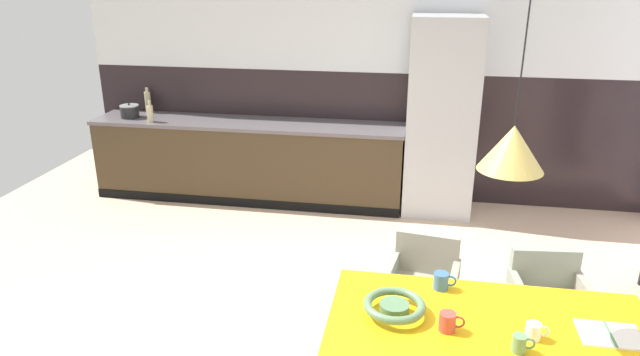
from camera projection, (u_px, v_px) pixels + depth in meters
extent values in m
cube|color=black|center=(370.00, 135.00, 6.52)|extent=(6.51, 0.12, 1.45)
cube|color=silver|center=(374.00, 3.00, 6.02)|extent=(6.51, 0.12, 1.45)
cube|color=#3D301D|center=(249.00, 162.00, 6.51)|extent=(3.50, 0.60, 0.87)
cube|color=#5B5559|center=(247.00, 123.00, 6.35)|extent=(3.53, 0.63, 0.04)
cube|color=black|center=(242.00, 203.00, 6.36)|extent=(3.50, 0.01, 0.10)
cube|color=#ADAFB2|center=(442.00, 118.00, 5.95)|extent=(0.72, 0.60, 2.09)
cube|color=#E9AD10|center=(491.00, 328.00, 3.03)|extent=(1.74, 0.93, 0.03)
cylinder|color=#EEAC0A|center=(346.00, 324.00, 3.68)|extent=(0.04, 0.04, 0.70)
cylinder|color=#F0AC15|center=(620.00, 352.00, 3.41)|extent=(0.04, 0.04, 0.70)
cube|color=gray|center=(549.00, 306.00, 3.77)|extent=(0.52, 0.51, 0.06)
cube|color=gray|center=(544.00, 268.00, 3.89)|extent=(0.46, 0.13, 0.29)
cube|color=gray|center=(586.00, 294.00, 3.72)|extent=(0.09, 0.42, 0.14)
cube|color=gray|center=(518.00, 291.00, 3.75)|extent=(0.09, 0.42, 0.14)
cylinder|color=black|center=(585.00, 353.00, 3.65)|extent=(0.02, 0.02, 0.39)
cylinder|color=black|center=(522.00, 350.00, 3.68)|extent=(0.02, 0.02, 0.39)
cylinder|color=black|center=(566.00, 319.00, 4.01)|extent=(0.02, 0.02, 0.39)
cylinder|color=black|center=(508.00, 317.00, 4.03)|extent=(0.02, 0.02, 0.39)
cylinder|color=black|center=(512.00, 355.00, 3.92)|extent=(0.06, 0.41, 0.02)
cube|color=gray|center=(421.00, 288.00, 4.02)|extent=(0.54, 0.53, 0.06)
cube|color=gray|center=(427.00, 252.00, 4.13)|extent=(0.46, 0.15, 0.31)
cube|color=gray|center=(454.00, 281.00, 3.92)|extent=(0.11, 0.42, 0.14)
cube|color=gray|center=(391.00, 271.00, 4.05)|extent=(0.11, 0.42, 0.14)
cylinder|color=black|center=(444.00, 334.00, 3.86)|extent=(0.02, 0.02, 0.36)
cylinder|color=black|center=(386.00, 323.00, 3.98)|extent=(0.02, 0.02, 0.36)
cylinder|color=black|center=(450.00, 305.00, 4.20)|extent=(0.02, 0.02, 0.36)
cylinder|color=black|center=(397.00, 295.00, 4.32)|extent=(0.02, 0.02, 0.36)
cylinder|color=black|center=(445.00, 339.00, 4.09)|extent=(0.08, 0.41, 0.02)
cylinder|color=black|center=(391.00, 329.00, 4.21)|extent=(0.08, 0.41, 0.02)
cylinder|color=#4C704C|center=(394.00, 309.00, 3.12)|extent=(0.16, 0.16, 0.07)
torus|color=#52724E|center=(394.00, 305.00, 3.11)|extent=(0.34, 0.34, 0.05)
cube|color=white|center=(594.00, 333.00, 2.95)|extent=(0.16, 0.23, 0.01)
cube|color=white|center=(626.00, 337.00, 2.93)|extent=(0.16, 0.23, 0.01)
cube|color=#4C7F4C|center=(610.00, 334.00, 2.94)|extent=(0.01, 0.23, 0.00)
cylinder|color=#335B93|center=(441.00, 281.00, 3.36)|extent=(0.09, 0.09, 0.10)
torus|color=#335B93|center=(451.00, 281.00, 3.35)|extent=(0.07, 0.01, 0.07)
cylinder|color=#B23D33|center=(447.00, 322.00, 2.97)|extent=(0.09, 0.09, 0.10)
torus|color=#B23D33|center=(458.00, 322.00, 2.96)|extent=(0.07, 0.01, 0.07)
cylinder|color=white|center=(533.00, 331.00, 2.91)|extent=(0.08, 0.08, 0.09)
torus|color=white|center=(544.00, 331.00, 2.90)|extent=(0.06, 0.01, 0.06)
cylinder|color=#5B8456|center=(519.00, 343.00, 2.81)|extent=(0.07, 0.07, 0.09)
torus|color=#5B8456|center=(529.00, 344.00, 2.80)|extent=(0.06, 0.01, 0.06)
cylinder|color=black|center=(130.00, 112.00, 6.51)|extent=(0.21, 0.21, 0.13)
cylinder|color=gray|center=(129.00, 106.00, 6.48)|extent=(0.21, 0.21, 0.01)
sphere|color=black|center=(129.00, 104.00, 6.47)|extent=(0.02, 0.02, 0.02)
cylinder|color=tan|center=(150.00, 114.00, 6.31)|extent=(0.07, 0.07, 0.18)
cylinder|color=tan|center=(149.00, 103.00, 6.27)|extent=(0.03, 0.03, 0.06)
cylinder|color=tan|center=(148.00, 102.00, 6.72)|extent=(0.07, 0.07, 0.25)
cylinder|color=tan|center=(147.00, 90.00, 6.67)|extent=(0.03, 0.03, 0.05)
cylinder|color=black|center=(529.00, 13.00, 2.49)|extent=(0.01, 0.01, 1.02)
cone|color=tan|center=(512.00, 148.00, 2.71)|extent=(0.32, 0.32, 0.22)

